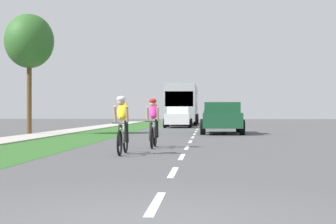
{
  "coord_description": "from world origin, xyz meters",
  "views": [
    {
      "loc": [
        0.64,
        -5.51,
        1.16
      ],
      "look_at": [
        -0.94,
        16.23,
        1.15
      ],
      "focal_mm": 57.57,
      "sensor_mm": 36.0,
      "label": 1
    }
  ],
  "objects_px": {
    "cyclist_trailing": "(153,123)",
    "bus_silver": "(182,103)",
    "cyclist_lead": "(123,125)",
    "pickup_dark_green": "(222,118)",
    "street_tree_near": "(29,42)",
    "sedan_white": "(178,117)"
  },
  "relations": [
    {
      "from": "pickup_dark_green",
      "to": "bus_silver",
      "type": "height_order",
      "value": "bus_silver"
    },
    {
      "from": "cyclist_lead",
      "to": "sedan_white",
      "type": "xyz_separation_m",
      "value": [
        0.17,
        25.09,
        -0.04
      ]
    },
    {
      "from": "cyclist_lead",
      "to": "pickup_dark_green",
      "type": "xyz_separation_m",
      "value": [
        3.05,
        14.06,
        0.02
      ]
    },
    {
      "from": "bus_silver",
      "to": "cyclist_trailing",
      "type": "bearing_deg",
      "value": -89.09
    },
    {
      "from": "bus_silver",
      "to": "street_tree_near",
      "type": "distance_m",
      "value": 22.97
    },
    {
      "from": "cyclist_lead",
      "to": "street_tree_near",
      "type": "bearing_deg",
      "value": 118.82
    },
    {
      "from": "cyclist_lead",
      "to": "cyclist_trailing",
      "type": "height_order",
      "value": "same"
    },
    {
      "from": "pickup_dark_green",
      "to": "sedan_white",
      "type": "xyz_separation_m",
      "value": [
        -2.88,
        11.03,
        -0.06
      ]
    },
    {
      "from": "street_tree_near",
      "to": "cyclist_lead",
      "type": "bearing_deg",
      "value": -61.18
    },
    {
      "from": "cyclist_lead",
      "to": "sedan_white",
      "type": "relative_size",
      "value": 0.4
    },
    {
      "from": "cyclist_lead",
      "to": "bus_silver",
      "type": "relative_size",
      "value": 0.15
    },
    {
      "from": "cyclist_trailing",
      "to": "pickup_dark_green",
      "type": "xyz_separation_m",
      "value": [
        2.49,
        11.32,
        0.02
      ]
    },
    {
      "from": "sedan_white",
      "to": "cyclist_lead",
      "type": "bearing_deg",
      "value": -90.4
    },
    {
      "from": "cyclist_lead",
      "to": "cyclist_trailing",
      "type": "relative_size",
      "value": 1.0
    },
    {
      "from": "cyclist_trailing",
      "to": "bus_silver",
      "type": "relative_size",
      "value": 0.15
    },
    {
      "from": "street_tree_near",
      "to": "bus_silver",
      "type": "bearing_deg",
      "value": 72.82
    },
    {
      "from": "sedan_white",
      "to": "bus_silver",
      "type": "height_order",
      "value": "bus_silver"
    },
    {
      "from": "cyclist_trailing",
      "to": "sedan_white",
      "type": "xyz_separation_m",
      "value": [
        -0.39,
        22.35,
        -0.04
      ]
    },
    {
      "from": "bus_silver",
      "to": "street_tree_near",
      "type": "relative_size",
      "value": 1.91
    },
    {
      "from": "sedan_white",
      "to": "street_tree_near",
      "type": "relative_size",
      "value": 0.71
    },
    {
      "from": "cyclist_trailing",
      "to": "street_tree_near",
      "type": "xyz_separation_m",
      "value": [
        -7.23,
        9.37,
        3.88
      ]
    },
    {
      "from": "cyclist_lead",
      "to": "sedan_white",
      "type": "height_order",
      "value": "cyclist_lead"
    }
  ]
}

